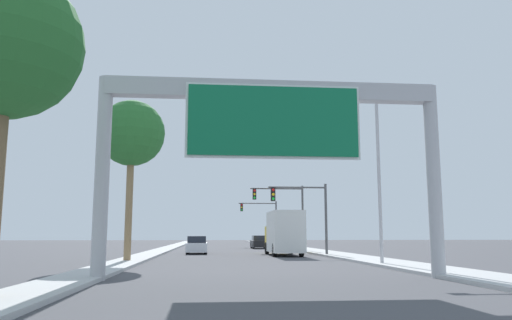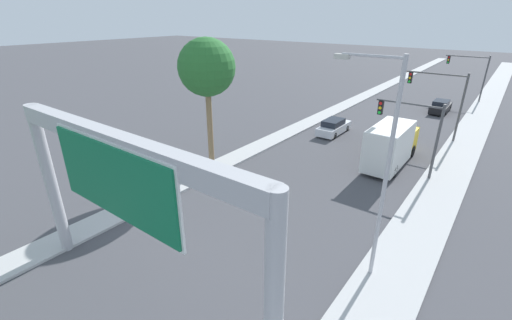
# 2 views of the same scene
# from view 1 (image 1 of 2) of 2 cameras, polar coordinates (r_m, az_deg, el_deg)

# --- Properties ---
(sidewalk_right) EXTENTS (3.00, 120.00, 0.15)m
(sidewalk_right) POSITION_cam_1_polar(r_m,az_deg,el_deg) (61.84, 4.26, -9.96)
(sidewalk_right) COLOR #B5B5B5
(sidewalk_right) RESTS_ON ground
(median_strip_left) EXTENTS (2.00, 120.00, 0.15)m
(median_strip_left) POSITION_cam_1_polar(r_m,az_deg,el_deg) (61.19, -9.95, -9.87)
(median_strip_left) COLOR #B5B5B5
(median_strip_left) RESTS_ON ground
(sign_gantry) EXTENTS (13.44, 0.73, 7.65)m
(sign_gantry) POSITION_cam_1_polar(r_m,az_deg,el_deg) (19.47, 1.97, 3.77)
(sign_gantry) COLOR #B2B2B7
(sign_gantry) RESTS_ON ground
(car_far_right) EXTENTS (1.78, 4.74, 1.52)m
(car_far_right) POSITION_cam_1_polar(r_m,az_deg,el_deg) (44.53, -6.77, -9.67)
(car_far_right) COLOR silver
(car_far_right) RESTS_ON ground
(car_far_left) EXTENTS (1.81, 4.76, 1.54)m
(car_far_left) POSITION_cam_1_polar(r_m,az_deg,el_deg) (60.30, 0.36, -9.40)
(car_far_left) COLOR black
(car_far_left) RESTS_ON ground
(truck_box_primary) EXTENTS (2.33, 7.61, 3.46)m
(truck_box_primary) POSITION_cam_1_polar(r_m,az_deg,el_deg) (40.33, 3.19, -8.38)
(truck_box_primary) COLOR yellow
(truck_box_primary) RESTS_ON ground
(traffic_light_near_intersection) EXTENTS (4.68, 0.32, 5.66)m
(traffic_light_near_intersection) POSITION_cam_1_polar(r_m,az_deg,el_deg) (39.77, 5.78, -5.29)
(traffic_light_near_intersection) COLOR #4C4C4F
(traffic_light_near_intersection) RESTS_ON ground
(traffic_light_mid_block) EXTENTS (5.32, 0.32, 6.47)m
(traffic_light_mid_block) POSITION_cam_1_polar(r_m,az_deg,el_deg) (49.62, 3.43, -5.31)
(traffic_light_mid_block) COLOR #4C4C4F
(traffic_light_mid_block) RESTS_ON ground
(traffic_light_far_intersection) EXTENTS (5.32, 0.32, 6.24)m
(traffic_light_far_intersection) POSITION_cam_1_polar(r_m,az_deg,el_deg) (69.42, 0.90, -6.35)
(traffic_light_far_intersection) COLOR #4C4C4F
(traffic_light_far_intersection) RESTS_ON ground
(palm_tree_foreground) EXTENTS (4.04, 4.04, 8.66)m
(palm_tree_foreground) POSITION_cam_1_polar(r_m,az_deg,el_deg) (14.91, -26.83, 11.62)
(palm_tree_foreground) COLOR brown
(palm_tree_foreground) RESTS_ON ground
(palm_tree_background) EXTENTS (4.06, 4.06, 9.88)m
(palm_tree_background) POSITION_cam_1_polar(r_m,az_deg,el_deg) (31.65, -14.02, 2.86)
(palm_tree_background) COLOR #8C704C
(palm_tree_background) RESTS_ON ground
(street_lamp_right) EXTENTS (2.81, 0.28, 9.96)m
(street_lamp_right) POSITION_cam_1_polar(r_m,az_deg,el_deg) (28.32, 13.20, 0.15)
(street_lamp_right) COLOR #B2B2B7
(street_lamp_right) RESTS_ON ground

